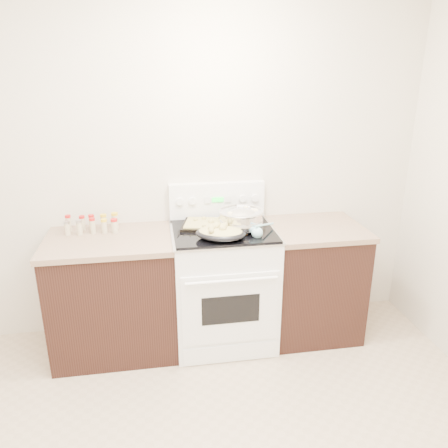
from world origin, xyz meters
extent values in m
cube|color=beige|center=(0.00, 1.77, 1.35)|extent=(4.00, 0.05, 2.70)
cube|color=black|center=(-0.48, 1.43, 0.44)|extent=(0.90, 0.64, 0.88)
cube|color=brown|center=(-0.48, 1.43, 0.90)|extent=(0.93, 0.67, 0.04)
cube|color=black|center=(1.08, 1.43, 0.44)|extent=(0.70, 0.64, 0.88)
cube|color=brown|center=(1.08, 1.43, 0.90)|extent=(0.73, 0.67, 0.04)
cube|color=white|center=(0.35, 1.42, 0.46)|extent=(0.76, 0.66, 0.92)
cube|color=white|center=(0.35, 1.08, 0.45)|extent=(0.70, 0.01, 0.55)
cube|color=black|center=(0.35, 1.08, 0.46)|extent=(0.42, 0.01, 0.22)
cylinder|color=white|center=(0.35, 1.04, 0.70)|extent=(0.65, 0.02, 0.02)
cube|color=white|center=(0.35, 1.09, 0.08)|extent=(0.70, 0.01, 0.14)
cube|color=silver|center=(0.35, 1.42, 0.93)|extent=(0.78, 0.68, 0.01)
cube|color=black|center=(0.35, 1.42, 0.94)|extent=(0.74, 0.64, 0.01)
cube|color=white|center=(0.35, 1.72, 1.08)|extent=(0.76, 0.07, 0.28)
cylinder|color=white|center=(0.05, 1.67, 1.10)|extent=(0.06, 0.02, 0.06)
cylinder|color=white|center=(0.15, 1.67, 1.10)|extent=(0.06, 0.02, 0.06)
cylinder|color=white|center=(0.55, 1.67, 1.10)|extent=(0.06, 0.02, 0.06)
cylinder|color=white|center=(0.65, 1.67, 1.10)|extent=(0.06, 0.02, 0.06)
cube|color=#19E533|center=(0.35, 1.67, 1.10)|extent=(0.09, 0.00, 0.04)
cube|color=silver|center=(0.27, 1.67, 1.10)|extent=(0.05, 0.00, 0.05)
cube|color=silver|center=(0.43, 1.67, 1.10)|extent=(0.05, 0.00, 0.05)
ellipsoid|color=silver|center=(0.48, 1.38, 1.01)|extent=(0.43, 0.43, 0.19)
cylinder|color=silver|center=(0.48, 1.38, 0.95)|extent=(0.18, 0.18, 0.01)
torus|color=silver|center=(0.48, 1.38, 1.09)|extent=(0.33, 0.33, 0.02)
cylinder|color=silver|center=(0.48, 1.38, 1.03)|extent=(0.31, 0.31, 0.11)
cylinder|color=brown|center=(0.48, 1.38, 1.07)|extent=(0.29, 0.29, 0.00)
cube|color=#FDEBBB|center=(0.49, 1.36, 1.08)|extent=(0.03, 0.03, 0.02)
cube|color=#FDEBBB|center=(0.50, 1.41, 1.08)|extent=(0.03, 0.03, 0.02)
cube|color=#FDEBBB|center=(0.47, 1.39, 1.08)|extent=(0.04, 0.04, 0.03)
cube|color=#FDEBBB|center=(0.39, 1.34, 1.08)|extent=(0.03, 0.03, 0.02)
cube|color=#FDEBBB|center=(0.46, 1.38, 1.08)|extent=(0.02, 0.02, 0.02)
cube|color=#FDEBBB|center=(0.57, 1.41, 1.08)|extent=(0.03, 0.03, 0.02)
cube|color=#FDEBBB|center=(0.39, 1.35, 1.08)|extent=(0.04, 0.04, 0.03)
cube|color=#FDEBBB|center=(0.60, 1.40, 1.08)|extent=(0.03, 0.03, 0.02)
cube|color=#FDEBBB|center=(0.42, 1.41, 1.08)|extent=(0.04, 0.04, 0.02)
cube|color=#FDEBBB|center=(0.49, 1.45, 1.08)|extent=(0.03, 0.03, 0.03)
cube|color=#FDEBBB|center=(0.53, 1.47, 1.08)|extent=(0.04, 0.04, 0.03)
cube|color=#FDEBBB|center=(0.52, 1.35, 1.08)|extent=(0.03, 0.03, 0.03)
cube|color=#FDEBBB|center=(0.51, 1.36, 1.08)|extent=(0.04, 0.04, 0.02)
ellipsoid|color=black|center=(0.30, 1.22, 0.98)|extent=(0.41, 0.35, 0.08)
ellipsoid|color=tan|center=(0.30, 1.22, 1.00)|extent=(0.37, 0.31, 0.06)
sphere|color=tan|center=(0.27, 1.24, 1.03)|extent=(0.05, 0.05, 0.05)
sphere|color=tan|center=(0.28, 1.26, 1.03)|extent=(0.05, 0.05, 0.05)
sphere|color=tan|center=(0.24, 1.22, 1.03)|extent=(0.05, 0.05, 0.05)
sphere|color=tan|center=(0.23, 1.16, 1.03)|extent=(0.04, 0.04, 0.04)
sphere|color=tan|center=(0.34, 1.26, 1.03)|extent=(0.04, 0.04, 0.04)
sphere|color=tan|center=(0.31, 1.20, 1.03)|extent=(0.05, 0.05, 0.05)
sphere|color=tan|center=(0.26, 1.26, 1.03)|extent=(0.04, 0.04, 0.04)
sphere|color=tan|center=(0.32, 1.23, 1.03)|extent=(0.05, 0.05, 0.05)
cube|color=black|center=(0.27, 1.49, 0.95)|extent=(0.48, 0.39, 0.02)
cube|color=tan|center=(0.27, 1.49, 0.97)|extent=(0.43, 0.34, 0.02)
sphere|color=tan|center=(0.40, 1.55, 0.98)|extent=(0.04, 0.04, 0.04)
sphere|color=tan|center=(0.27, 1.50, 0.98)|extent=(0.04, 0.04, 0.04)
sphere|color=tan|center=(0.41, 1.57, 0.98)|extent=(0.04, 0.04, 0.04)
sphere|color=tan|center=(0.37, 1.44, 0.98)|extent=(0.05, 0.05, 0.05)
sphere|color=tan|center=(0.23, 1.59, 0.98)|extent=(0.03, 0.03, 0.03)
sphere|color=tan|center=(0.27, 1.49, 0.98)|extent=(0.03, 0.03, 0.03)
sphere|color=tan|center=(0.36, 1.42, 0.98)|extent=(0.03, 0.03, 0.03)
sphere|color=tan|center=(0.20, 1.41, 0.98)|extent=(0.03, 0.03, 0.03)
sphere|color=tan|center=(0.36, 1.57, 0.98)|extent=(0.03, 0.03, 0.03)
sphere|color=tan|center=(0.16, 1.56, 0.98)|extent=(0.03, 0.03, 0.03)
cylinder|color=#AE7D4F|center=(0.44, 1.39, 0.95)|extent=(0.12, 0.27, 0.01)
sphere|color=#AE7D4F|center=(0.40, 1.29, 0.96)|extent=(0.04, 0.04, 0.04)
sphere|color=#8AC5CD|center=(0.56, 1.22, 0.97)|extent=(0.08, 0.08, 0.08)
cylinder|color=#8AC5CD|center=(0.64, 1.30, 1.00)|extent=(0.19, 0.21, 0.07)
cylinder|color=#BFB28C|center=(-0.79, 1.63, 0.97)|extent=(0.04, 0.04, 0.11)
cylinder|color=#B21414|center=(-0.79, 1.63, 1.03)|extent=(0.04, 0.04, 0.02)
cylinder|color=#BFB28C|center=(-0.69, 1.64, 0.97)|extent=(0.04, 0.04, 0.09)
cylinder|color=#B21414|center=(-0.69, 1.64, 1.02)|extent=(0.04, 0.04, 0.02)
cylinder|color=#BFB28C|center=(-0.62, 1.63, 0.97)|extent=(0.04, 0.04, 0.10)
cylinder|color=#B21414|center=(-0.62, 1.63, 1.03)|extent=(0.04, 0.04, 0.02)
cylinder|color=#BFB28C|center=(-0.53, 1.63, 0.97)|extent=(0.04, 0.04, 0.10)
cylinder|color=gold|center=(-0.53, 1.63, 1.03)|extent=(0.05, 0.05, 0.02)
cylinder|color=#BFB28C|center=(-0.45, 1.64, 0.97)|extent=(0.05, 0.05, 0.11)
cylinder|color=gold|center=(-0.45, 1.64, 1.03)|extent=(0.05, 0.05, 0.02)
cylinder|color=#BFB28C|center=(-0.78, 1.54, 0.96)|extent=(0.04, 0.04, 0.09)
cylinder|color=#B2B2B7|center=(-0.78, 1.54, 1.02)|extent=(0.04, 0.04, 0.02)
cylinder|color=#BFB28C|center=(-0.70, 1.53, 0.97)|extent=(0.04, 0.04, 0.10)
cylinder|color=#B2B2B7|center=(-0.70, 1.53, 1.02)|extent=(0.04, 0.04, 0.02)
cylinder|color=#BFB28C|center=(-0.60, 1.55, 0.97)|extent=(0.04, 0.04, 0.10)
cylinder|color=#B21414|center=(-0.60, 1.55, 1.03)|extent=(0.04, 0.04, 0.02)
cylinder|color=#BFB28C|center=(-0.52, 1.54, 0.97)|extent=(0.04, 0.04, 0.09)
cylinder|color=gold|center=(-0.52, 1.54, 1.02)|extent=(0.05, 0.05, 0.02)
cylinder|color=#BFB28C|center=(-0.45, 1.53, 0.97)|extent=(0.05, 0.05, 0.09)
cylinder|color=#B21414|center=(-0.45, 1.53, 1.02)|extent=(0.05, 0.05, 0.02)
camera|label=1|loc=(-0.14, -1.60, 2.07)|focal=35.00mm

